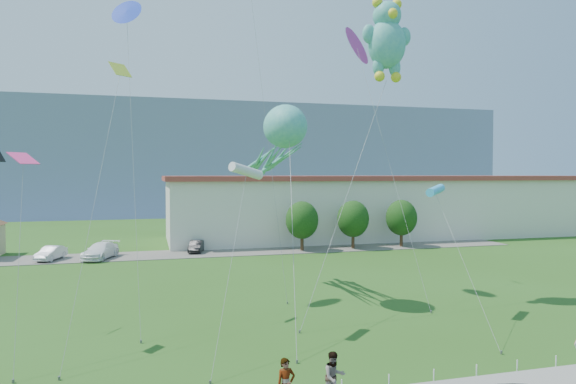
{
  "coord_description": "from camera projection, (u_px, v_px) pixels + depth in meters",
  "views": [
    {
      "loc": [
        -6.1,
        -19.6,
        8.43
      ],
      "look_at": [
        1.37,
        8.0,
        7.43
      ],
      "focal_mm": 32.0,
      "sensor_mm": 36.0,
      "label": 1
    }
  ],
  "objects": [
    {
      "name": "parked_car_silver",
      "position": [
        51.0,
        253.0,
        49.93
      ],
      "size": [
        2.61,
        4.29,
        1.34
      ],
      "primitive_type": "imported",
      "rotation": [
        0.0,
        0.0,
        -0.32
      ],
      "color": "silver",
      "rests_on": "parking_strip"
    },
    {
      "name": "parked_car_black",
      "position": [
        196.0,
        246.0,
        55.02
      ],
      "size": [
        2.14,
        3.93,
        1.23
      ],
      "primitive_type": "imported",
      "rotation": [
        0.0,
        0.0,
        -0.24
      ],
      "color": "black",
      "rests_on": "parking_strip"
    },
    {
      "name": "warehouse",
      "position": [
        393.0,
        206.0,
        69.89
      ],
      "size": [
        61.0,
        15.0,
        8.2
      ],
      "color": "beige",
      "rests_on": "ground"
    },
    {
      "name": "tree_near",
      "position": [
        302.0,
        220.0,
        56.09
      ],
      "size": [
        3.6,
        3.6,
        5.47
      ],
      "color": "#3F2B19",
      "rests_on": "ground"
    },
    {
      "name": "tree_mid",
      "position": [
        353.0,
        219.0,
        57.65
      ],
      "size": [
        3.6,
        3.6,
        5.47
      ],
      "color": "#3F2B19",
      "rests_on": "ground"
    },
    {
      "name": "small_kite_blue",
      "position": [
        127.0,
        18.0,
        33.15
      ],
      "size": [
        1.81,
        9.77,
        19.71
      ],
      "color": "blue",
      "rests_on": "ground"
    },
    {
      "name": "parked_car_white",
      "position": [
        100.0,
        251.0,
        50.8
      ],
      "size": [
        3.83,
        5.75,
        1.55
      ],
      "primitive_type": "imported",
      "rotation": [
        0.0,
        0.0,
        -0.34
      ],
      "color": "white",
      "rests_on": "parking_strip"
    },
    {
      "name": "tree_far",
      "position": [
        401.0,
        218.0,
        59.22
      ],
      "size": [
        3.6,
        3.6,
        5.47
      ],
      "color": "#3F2B19",
      "rests_on": "ground"
    },
    {
      "name": "small_kite_purple",
      "position": [
        359.0,
        51.0,
        39.5
      ],
      "size": [
        1.8,
        10.56,
        19.07
      ],
      "color": "#CD36D9",
      "rests_on": "ground"
    },
    {
      "name": "small_kite_yellow",
      "position": [
        114.0,
        101.0,
        28.34
      ],
      "size": [
        2.78,
        9.5,
        14.88
      ],
      "color": "#ABC62E",
      "rests_on": "ground"
    },
    {
      "name": "small_kite_pink",
      "position": [
        22.0,
        178.0,
        24.18
      ],
      "size": [
        1.29,
        5.21,
        9.62
      ],
      "color": "#FD3883",
      "rests_on": "ground"
    },
    {
      "name": "pedestrian_right",
      "position": [
        334.0,
        377.0,
        18.71
      ],
      "size": [
        0.98,
        0.82,
        1.84
      ],
      "primitive_type": "imported",
      "rotation": [
        0.0,
        0.0,
        0.14
      ],
      "color": "gray",
      "rests_on": "sidewalk"
    },
    {
      "name": "octopus_kite",
      "position": [
        280.0,
        141.0,
        34.07
      ],
      "size": [
        3.56,
        17.35,
        12.85
      ],
      "color": "teal",
      "rests_on": "ground"
    },
    {
      "name": "small_kite_cyan",
      "position": [
        436.0,
        191.0,
        30.36
      ],
      "size": [
        0.87,
        7.96,
        7.91
      ],
      "color": "#35B1F0",
      "rests_on": "ground"
    },
    {
      "name": "ground",
      "position": [
        307.0,
        382.0,
        20.8
      ],
      "size": [
        160.0,
        160.0,
        0.0
      ],
      "primitive_type": "plane",
      "color": "#295217",
      "rests_on": "ground"
    },
    {
      "name": "hill_ridge",
      "position": [
        173.0,
        159.0,
        136.12
      ],
      "size": [
        160.0,
        50.0,
        25.0
      ],
      "primitive_type": "cube",
      "color": "slate",
      "rests_on": "ground"
    },
    {
      "name": "small_kite_white",
      "position": [
        246.0,
        172.0,
        26.75
      ],
      "size": [
        2.92,
        7.27,
        9.03
      ],
      "color": "silver",
      "rests_on": "ground"
    },
    {
      "name": "teddy_bear_kite",
      "position": [
        387.0,
        38.0,
        33.76
      ],
      "size": [
        9.36,
        6.56,
        19.99
      ],
      "color": "teal",
      "rests_on": "ground"
    },
    {
      "name": "parking_strip",
      "position": [
        209.0,
        253.0,
        54.56
      ],
      "size": [
        70.0,
        6.0,
        0.06
      ],
      "primitive_type": "cube",
      "color": "#59544C",
      "rests_on": "ground"
    }
  ]
}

